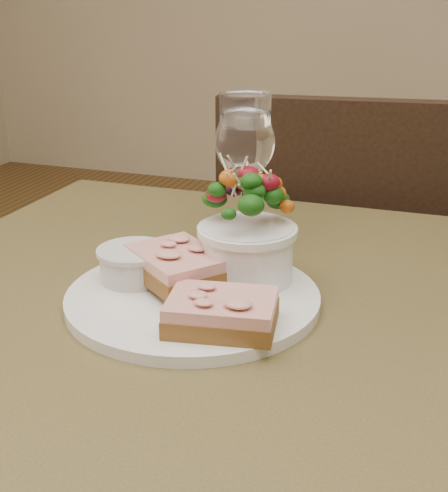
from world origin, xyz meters
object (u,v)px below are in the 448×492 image
(sandwich_back, at_px, (177,265))
(salad_bowl, at_px, (247,228))
(chair_far, at_px, (336,382))
(ramekin, at_px, (134,262))
(cafe_table, at_px, (223,397))
(wine_glass, at_px, (245,146))
(dinner_plate, at_px, (193,298))
(sandwich_front, at_px, (222,312))

(sandwich_back, xyz_separation_m, salad_bowl, (0.07, 0.04, 0.04))
(chair_far, relative_size, ramekin, 12.10)
(cafe_table, height_order, wine_glass, wine_glass)
(sandwich_back, relative_size, salad_bowl, 1.02)
(ramekin, bearing_deg, wine_glass, 71.75)
(dinner_plate, relative_size, sandwich_front, 2.37)
(salad_bowl, bearing_deg, ramekin, -160.25)
(cafe_table, distance_m, chair_far, 0.73)
(sandwich_front, bearing_deg, salad_bowl, 86.28)
(chair_far, distance_m, sandwich_front, 0.84)
(ramekin, height_order, salad_bowl, salad_bowl)
(dinner_plate, distance_m, ramekin, 0.08)
(cafe_table, relative_size, chair_far, 0.89)
(dinner_plate, bearing_deg, sandwich_back, 150.43)
(chair_far, relative_size, wine_glass, 5.14)
(dinner_plate, xyz_separation_m, ramekin, (-0.07, 0.01, 0.03))
(chair_far, bearing_deg, dinner_plate, 77.51)
(sandwich_front, height_order, salad_bowl, salad_bowl)
(sandwich_back, distance_m, salad_bowl, 0.08)
(sandwich_front, distance_m, sandwich_back, 0.11)
(cafe_table, distance_m, wine_glass, 0.31)
(sandwich_back, height_order, wine_glass, wine_glass)
(sandwich_back, xyz_separation_m, ramekin, (-0.05, -0.00, -0.00))
(sandwich_front, bearing_deg, ramekin, 140.49)
(dinner_plate, bearing_deg, salad_bowl, 51.39)
(ramekin, distance_m, salad_bowl, 0.13)
(wine_glass, bearing_deg, salad_bowl, -71.28)
(sandwich_back, height_order, salad_bowl, salad_bowl)
(sandwich_front, relative_size, salad_bowl, 0.88)
(chair_far, xyz_separation_m, salad_bowl, (-0.02, -0.57, 0.53))
(cafe_table, distance_m, salad_bowl, 0.18)
(dinner_plate, distance_m, wine_glass, 0.24)
(sandwich_back, height_order, ramekin, sandwich_back)
(chair_far, height_order, ramekin, chair_far)
(chair_far, bearing_deg, ramekin, 70.81)
(ramekin, bearing_deg, chair_far, 77.65)
(chair_far, xyz_separation_m, ramekin, (-0.13, -0.61, 0.49))
(sandwich_front, bearing_deg, sandwich_back, 126.41)
(salad_bowl, bearing_deg, sandwich_back, -148.26)
(sandwich_back, bearing_deg, ramekin, -140.65)
(chair_far, distance_m, wine_glass, 0.72)
(cafe_table, xyz_separation_m, dinner_plate, (-0.04, 0.01, 0.11))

